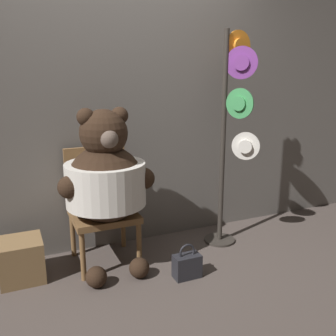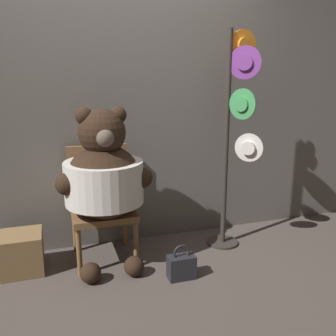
{
  "view_description": "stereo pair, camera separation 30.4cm",
  "coord_description": "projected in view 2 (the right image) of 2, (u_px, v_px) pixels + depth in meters",
  "views": [
    {
      "loc": [
        -0.82,
        -2.5,
        1.5
      ],
      "look_at": [
        0.36,
        0.21,
        0.75
      ],
      "focal_mm": 40.0,
      "sensor_mm": 36.0,
      "label": 1
    },
    {
      "loc": [
        -0.54,
        -2.6,
        1.5
      ],
      "look_at": [
        0.36,
        0.21,
        0.75
      ],
      "focal_mm": 40.0,
      "sensor_mm": 36.0,
      "label": 2
    }
  ],
  "objects": [
    {
      "name": "hat_display_rack",
      "position": [
        236.0,
        128.0,
        3.12
      ],
      "size": [
        0.39,
        0.38,
        1.85
      ],
      "color": "#332D28",
      "rests_on": "ground_plane"
    },
    {
      "name": "handbag_on_ground",
      "position": [
        181.0,
        266.0,
        2.8
      ],
      "size": [
        0.2,
        0.12,
        0.27
      ],
      "color": "#232328",
      "rests_on": "ground_plane"
    },
    {
      "name": "teddy_bear",
      "position": [
        104.0,
        177.0,
        2.87
      ],
      "size": [
        0.73,
        0.65,
        1.26
      ],
      "color": "black",
      "rests_on": "ground_plane"
    },
    {
      "name": "ground_plane",
      "position": [
        132.0,
        270.0,
        2.93
      ],
      "size": [
        14.0,
        14.0,
        0.0
      ],
      "primitive_type": "plane",
      "color": "#4C423D"
    },
    {
      "name": "wall_back",
      "position": [
        113.0,
        103.0,
        3.19
      ],
      "size": [
        8.0,
        0.1,
        2.51
      ],
      "color": "#66605B",
      "rests_on": "ground_plane"
    },
    {
      "name": "wooden_crate",
      "position": [
        22.0,
        253.0,
        2.89
      ],
      "size": [
        0.31,
        0.31,
        0.31
      ],
      "color": "brown",
      "rests_on": "ground_plane"
    },
    {
      "name": "chair",
      "position": [
        101.0,
        200.0,
        3.08
      ],
      "size": [
        0.5,
        0.48,
        0.92
      ],
      "color": "brown",
      "rests_on": "ground_plane"
    }
  ]
}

